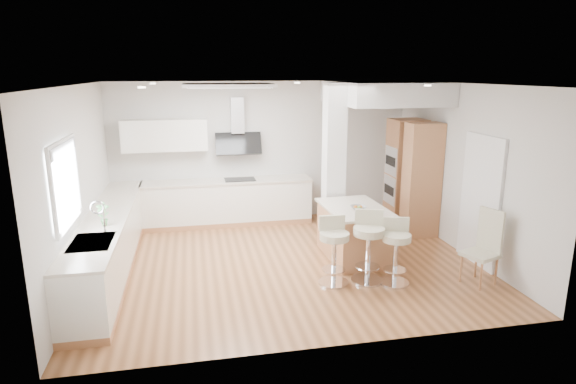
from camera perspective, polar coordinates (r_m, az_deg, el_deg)
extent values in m
plane|color=#9D633A|center=(7.83, -0.22, -8.30)|extent=(6.00, 6.00, 0.00)
cube|color=silver|center=(7.83, -0.22, -8.30)|extent=(6.00, 5.00, 0.02)
cube|color=beige|center=(9.83, -3.06, 4.82)|extent=(6.00, 0.04, 2.80)
cube|color=beige|center=(7.45, -23.51, 0.63)|extent=(0.04, 5.00, 2.80)
cube|color=beige|center=(8.50, 20.04, 2.50)|extent=(0.04, 5.00, 2.80)
cube|color=silver|center=(7.73, -7.10, 12.45)|extent=(1.40, 0.95, 0.05)
cube|color=white|center=(7.73, -7.10, 12.34)|extent=(1.25, 0.80, 0.03)
cylinder|color=white|center=(8.62, -15.75, 12.27)|extent=(0.10, 0.10, 0.02)
cylinder|color=white|center=(6.63, -16.95, 11.78)|extent=(0.10, 0.10, 0.02)
cylinder|color=white|center=(8.81, 1.10, 12.81)|extent=(0.10, 0.10, 0.02)
cylinder|color=white|center=(8.79, 11.66, 12.53)|extent=(0.10, 0.10, 0.02)
cylinder|color=white|center=(7.43, 16.22, 12.02)|extent=(0.10, 0.10, 0.02)
cube|color=white|center=(6.53, -24.95, 0.97)|extent=(0.03, 1.15, 0.95)
cube|color=silver|center=(6.45, -25.32, 5.35)|extent=(0.04, 1.28, 0.06)
cube|color=silver|center=(6.65, -24.41, -3.26)|extent=(0.04, 1.28, 0.06)
cube|color=silver|center=(5.95, -26.16, -0.33)|extent=(0.04, 0.06, 0.95)
cube|color=silver|center=(7.11, -23.77, 2.08)|extent=(0.04, 0.06, 0.95)
cube|color=#B6B9BE|center=(6.45, -25.12, 4.70)|extent=(0.03, 1.18, 0.14)
cube|color=#4C433C|center=(8.09, 21.89, -1.14)|extent=(0.02, 0.90, 2.00)
cube|color=silver|center=(8.08, 21.80, -1.15)|extent=(0.05, 1.00, 2.10)
cube|color=#BD7F51|center=(8.02, -20.09, -8.26)|extent=(0.60, 4.50, 0.10)
cube|color=white|center=(7.88, -20.35, -5.36)|extent=(0.60, 4.50, 0.76)
cube|color=beige|center=(7.76, -20.60, -2.57)|extent=(0.63, 4.50, 0.04)
cube|color=silver|center=(6.58, -22.25, -5.56)|extent=(0.50, 0.75, 0.02)
cube|color=silver|center=(6.43, -22.49, -6.51)|extent=(0.40, 0.34, 0.10)
cube|color=silver|center=(6.76, -21.94, -5.45)|extent=(0.40, 0.34, 0.10)
cylinder|color=silver|center=(6.78, -20.95, -3.17)|extent=(0.02, 0.02, 0.36)
torus|color=silver|center=(6.75, -21.67, -1.73)|extent=(0.18, 0.02, 0.18)
imported|color=#4A934D|center=(7.13, -21.06, -2.49)|extent=(0.17, 0.12, 0.33)
cube|color=#BD7F51|center=(9.78, -7.06, -3.47)|extent=(3.30, 0.60, 0.10)
cube|color=white|center=(9.65, -7.14, -1.03)|extent=(3.30, 0.60, 0.76)
cube|color=beige|center=(9.56, -7.21, 1.28)|extent=(3.33, 0.63, 0.04)
cube|color=black|center=(9.57, -5.72, 1.50)|extent=(0.60, 0.40, 0.01)
cube|color=white|center=(9.52, -14.40, 6.53)|extent=(1.60, 0.34, 0.60)
cube|color=silver|center=(9.58, -6.03, 9.04)|extent=(0.25, 0.18, 0.70)
cube|color=black|center=(9.56, -5.90, 5.72)|extent=(0.90, 0.26, 0.44)
cube|color=silver|center=(8.56, 5.45, 3.38)|extent=(0.35, 0.35, 2.80)
cube|color=silver|center=(9.20, 11.21, 11.46)|extent=(1.78, 2.20, 0.40)
cube|color=#BD7F51|center=(9.71, 13.72, 2.22)|extent=(0.62, 0.62, 2.10)
cube|color=#BD7F51|center=(9.10, 15.56, 1.31)|extent=(0.62, 0.40, 2.10)
cube|color=silver|center=(9.54, 12.11, 3.63)|extent=(0.02, 0.55, 0.55)
cube|color=silver|center=(9.66, 11.94, 0.24)|extent=(0.02, 0.55, 0.55)
cube|color=black|center=(9.54, 12.06, 3.63)|extent=(0.01, 0.45, 0.18)
cube|color=black|center=(9.66, 11.88, 0.24)|extent=(0.01, 0.45, 0.18)
cube|color=#BD7F51|center=(7.97, 7.82, -4.88)|extent=(0.91, 1.36, 0.82)
cube|color=beige|center=(7.84, 7.93, -1.92)|extent=(0.99, 1.44, 0.04)
imported|color=gray|center=(7.70, 8.32, -1.85)|extent=(0.26, 0.26, 0.06)
sphere|color=#C36116|center=(7.72, 8.59, -1.81)|extent=(0.07, 0.07, 0.07)
sphere|color=#C36116|center=(7.70, 8.01, -1.82)|extent=(0.07, 0.07, 0.07)
sphere|color=olive|center=(7.67, 8.43, -1.91)|extent=(0.07, 0.07, 0.07)
cylinder|color=silver|center=(7.12, 5.39, -10.62)|extent=(0.46, 0.46, 0.03)
cylinder|color=silver|center=(6.99, 5.46, -8.12)|extent=(0.07, 0.07, 0.65)
cylinder|color=silver|center=(7.04, 5.43, -9.10)|extent=(0.35, 0.35, 0.02)
cylinder|color=beige|center=(6.85, 5.53, -5.24)|extent=(0.43, 0.43, 0.10)
cube|color=beige|center=(6.95, 5.22, -3.64)|extent=(0.38, 0.06, 0.22)
cylinder|color=silver|center=(7.25, 9.33, -10.27)|extent=(0.60, 0.60, 0.03)
cylinder|color=silver|center=(7.11, 9.45, -7.65)|extent=(0.09, 0.09, 0.69)
cylinder|color=silver|center=(7.16, 9.40, -8.68)|extent=(0.46, 0.46, 0.02)
cylinder|color=beige|center=(6.97, 9.58, -4.63)|extent=(0.57, 0.57, 0.11)
cube|color=beige|center=(7.09, 9.58, -2.96)|extent=(0.40, 0.18, 0.24)
cylinder|color=silver|center=(7.26, 12.45, -10.42)|extent=(0.54, 0.54, 0.03)
cylinder|color=silver|center=(7.13, 12.59, -8.03)|extent=(0.09, 0.09, 0.63)
cylinder|color=silver|center=(7.18, 12.54, -8.96)|extent=(0.41, 0.41, 0.01)
cylinder|color=beige|center=(7.00, 12.75, -5.29)|extent=(0.51, 0.51, 0.10)
cube|color=beige|center=(7.10, 12.67, -3.76)|extent=(0.37, 0.16, 0.21)
cube|color=beige|center=(7.45, 21.79, -6.92)|extent=(0.55, 0.55, 0.06)
cube|color=beige|center=(7.49, 22.86, -4.37)|extent=(0.18, 0.39, 0.68)
cylinder|color=#BD7F51|center=(7.31, 21.89, -9.30)|extent=(0.04, 0.04, 0.41)
cylinder|color=#BD7F51|center=(7.50, 19.79, -8.53)|extent=(0.04, 0.04, 0.41)
cylinder|color=#BD7F51|center=(7.57, 23.43, -8.64)|extent=(0.04, 0.04, 0.41)
cylinder|color=#BD7F51|center=(7.75, 21.37, -7.92)|extent=(0.04, 0.04, 0.41)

